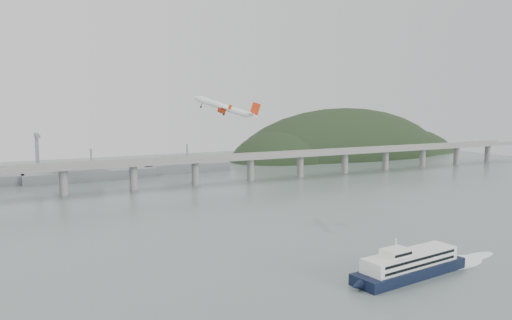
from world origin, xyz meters
TOP-DOWN VIEW (x-y plane):
  - ground at (0.00, 0.00)m, footprint 900.00×900.00m
  - bridge at (-1.15, 200.00)m, footprint 800.00×22.00m
  - headland at (285.18, 331.75)m, footprint 365.00×155.00m
  - ferry at (16.98, -39.78)m, footprint 85.85×21.60m
  - airliner at (-11.39, 68.17)m, footprint 34.62×32.69m

SIDE VIEW (x-z plane):
  - headland at x=285.18m, z-range -97.34..58.66m
  - ground at x=0.00m, z-range 0.00..0.00m
  - ferry at x=16.98m, z-range -3.71..12.49m
  - bridge at x=-1.15m, z-range 5.70..29.60m
  - airliner at x=-11.39m, z-range 56.11..70.37m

